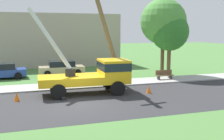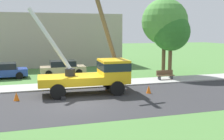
{
  "view_description": "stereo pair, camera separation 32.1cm",
  "coord_description": "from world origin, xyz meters",
  "px_view_note": "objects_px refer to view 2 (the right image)",
  "views": [
    {
      "loc": [
        -3.06,
        -16.22,
        4.41
      ],
      "look_at": [
        3.09,
        2.92,
        1.5
      ],
      "focal_mm": 44.1,
      "sensor_mm": 36.0,
      "label": 1
    },
    {
      "loc": [
        -2.75,
        -16.31,
        4.41
      ],
      "look_at": [
        3.09,
        2.92,
        1.5
      ],
      "focal_mm": 44.1,
      "sensor_mm": 36.0,
      "label": 2
    }
  ],
  "objects_px": {
    "leaning_utility_pole": "(107,31)",
    "roadside_tree_near": "(171,32)",
    "parked_sedan_tan": "(63,68)",
    "roadside_tree_far": "(165,22)",
    "traffic_cone_behind": "(16,96)",
    "traffic_cone_ahead": "(149,89)",
    "traffic_cone_curbside": "(117,85)",
    "park_bench": "(165,75)",
    "parked_sedan_blue": "(2,71)",
    "utility_truck": "(95,73)"
  },
  "relations": [
    {
      "from": "traffic_cone_curbside",
      "to": "traffic_cone_behind",
      "type": "bearing_deg",
      "value": -166.94
    },
    {
      "from": "roadside_tree_far",
      "to": "traffic_cone_curbside",
      "type": "bearing_deg",
      "value": -143.18
    },
    {
      "from": "roadside_tree_near",
      "to": "traffic_cone_behind",
      "type": "bearing_deg",
      "value": -157.74
    },
    {
      "from": "parked_sedan_blue",
      "to": "park_bench",
      "type": "xyz_separation_m",
      "value": [
        13.92,
        -5.19,
        -0.25
      ]
    },
    {
      "from": "traffic_cone_ahead",
      "to": "traffic_cone_curbside",
      "type": "distance_m",
      "value": 2.75
    },
    {
      "from": "leaning_utility_pole",
      "to": "roadside_tree_near",
      "type": "xyz_separation_m",
      "value": [
        7.31,
        3.33,
        -0.11
      ]
    },
    {
      "from": "utility_truck",
      "to": "leaning_utility_pole",
      "type": "distance_m",
      "value": 3.63
    },
    {
      "from": "traffic_cone_curbside",
      "to": "park_bench",
      "type": "relative_size",
      "value": 0.35
    },
    {
      "from": "traffic_cone_ahead",
      "to": "roadside_tree_far",
      "type": "relative_size",
      "value": 0.07
    },
    {
      "from": "traffic_cone_behind",
      "to": "roadside_tree_far",
      "type": "relative_size",
      "value": 0.07
    },
    {
      "from": "parked_sedan_tan",
      "to": "park_bench",
      "type": "distance_m",
      "value": 10.08
    },
    {
      "from": "traffic_cone_ahead",
      "to": "traffic_cone_behind",
      "type": "relative_size",
      "value": 1.0
    },
    {
      "from": "roadside_tree_near",
      "to": "roadside_tree_far",
      "type": "relative_size",
      "value": 0.82
    },
    {
      "from": "traffic_cone_ahead",
      "to": "parked_sedan_blue",
      "type": "xyz_separation_m",
      "value": [
        -10.41,
        9.41,
        0.43
      ]
    },
    {
      "from": "park_bench",
      "to": "utility_truck",
      "type": "bearing_deg",
      "value": -156.96
    },
    {
      "from": "park_bench",
      "to": "leaning_utility_pole",
      "type": "bearing_deg",
      "value": -167.01
    },
    {
      "from": "park_bench",
      "to": "roadside_tree_far",
      "type": "height_order",
      "value": "roadside_tree_far"
    },
    {
      "from": "roadside_tree_far",
      "to": "park_bench",
      "type": "bearing_deg",
      "value": -114.06
    },
    {
      "from": "park_bench",
      "to": "roadside_tree_near",
      "type": "distance_m",
      "value": 4.55
    },
    {
      "from": "parked_sedan_tan",
      "to": "roadside_tree_far",
      "type": "height_order",
      "value": "roadside_tree_far"
    },
    {
      "from": "parked_sedan_blue",
      "to": "utility_truck",
      "type": "bearing_deg",
      "value": -50.1
    },
    {
      "from": "parked_sedan_blue",
      "to": "roadside_tree_far",
      "type": "height_order",
      "value": "roadside_tree_far"
    },
    {
      "from": "traffic_cone_behind",
      "to": "roadside_tree_near",
      "type": "xyz_separation_m",
      "value": [
        13.91,
        5.69,
        3.97
      ]
    },
    {
      "from": "traffic_cone_behind",
      "to": "leaning_utility_pole",
      "type": "bearing_deg",
      "value": 19.69
    },
    {
      "from": "leaning_utility_pole",
      "to": "traffic_cone_behind",
      "type": "xyz_separation_m",
      "value": [
        -6.6,
        -2.36,
        -4.08
      ]
    },
    {
      "from": "parked_sedan_blue",
      "to": "roadside_tree_near",
      "type": "xyz_separation_m",
      "value": [
        15.45,
        -3.19,
        3.53
      ]
    },
    {
      "from": "parked_sedan_tan",
      "to": "roadside_tree_near",
      "type": "height_order",
      "value": "roadside_tree_near"
    },
    {
      "from": "traffic_cone_behind",
      "to": "parked_sedan_tan",
      "type": "bearing_deg",
      "value": 66.63
    },
    {
      "from": "traffic_cone_curbside",
      "to": "park_bench",
      "type": "xyz_separation_m",
      "value": [
        5.16,
        2.02,
        0.18
      ]
    },
    {
      "from": "traffic_cone_behind",
      "to": "parked_sedan_tan",
      "type": "distance_m",
      "value": 10.21
    },
    {
      "from": "traffic_cone_curbside",
      "to": "parked_sedan_blue",
      "type": "relative_size",
      "value": 0.12
    },
    {
      "from": "leaning_utility_pole",
      "to": "park_bench",
      "type": "distance_m",
      "value": 7.09
    },
    {
      "from": "traffic_cone_curbside",
      "to": "roadside_tree_near",
      "type": "bearing_deg",
      "value": 30.98
    },
    {
      "from": "utility_truck",
      "to": "leaning_utility_pole",
      "type": "height_order",
      "value": "leaning_utility_pole"
    },
    {
      "from": "parked_sedan_tan",
      "to": "park_bench",
      "type": "xyz_separation_m",
      "value": [
        8.33,
        -5.67,
        -0.25
      ]
    },
    {
      "from": "parked_sedan_tan",
      "to": "roadside_tree_far",
      "type": "relative_size",
      "value": 0.59
    },
    {
      "from": "parked_sedan_tan",
      "to": "parked_sedan_blue",
      "type": "bearing_deg",
      "value": -175.09
    },
    {
      "from": "utility_truck",
      "to": "parked_sedan_blue",
      "type": "height_order",
      "value": "utility_truck"
    },
    {
      "from": "leaning_utility_pole",
      "to": "roadside_tree_far",
      "type": "relative_size",
      "value": 1.14
    },
    {
      "from": "traffic_cone_ahead",
      "to": "parked_sedan_blue",
      "type": "distance_m",
      "value": 14.04
    },
    {
      "from": "traffic_cone_behind",
      "to": "traffic_cone_curbside",
      "type": "relative_size",
      "value": 1.0
    },
    {
      "from": "traffic_cone_behind",
      "to": "park_bench",
      "type": "height_order",
      "value": "park_bench"
    },
    {
      "from": "leaning_utility_pole",
      "to": "roadside_tree_near",
      "type": "bearing_deg",
      "value": 24.51
    },
    {
      "from": "leaning_utility_pole",
      "to": "utility_truck",
      "type": "bearing_deg",
      "value": -127.66
    },
    {
      "from": "parked_sedan_blue",
      "to": "traffic_cone_behind",
      "type": "bearing_deg",
      "value": -80.13
    },
    {
      "from": "traffic_cone_curbside",
      "to": "roadside_tree_far",
      "type": "distance_m",
      "value": 9.4
    },
    {
      "from": "traffic_cone_behind",
      "to": "traffic_cone_ahead",
      "type": "bearing_deg",
      "value": -3.39
    },
    {
      "from": "roadside_tree_far",
      "to": "roadside_tree_near",
      "type": "bearing_deg",
      "value": -68.93
    },
    {
      "from": "traffic_cone_ahead",
      "to": "roadside_tree_near",
      "type": "distance_m",
      "value": 8.94
    },
    {
      "from": "park_bench",
      "to": "roadside_tree_near",
      "type": "xyz_separation_m",
      "value": [
        1.53,
        2.0,
        3.78
      ]
    }
  ]
}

